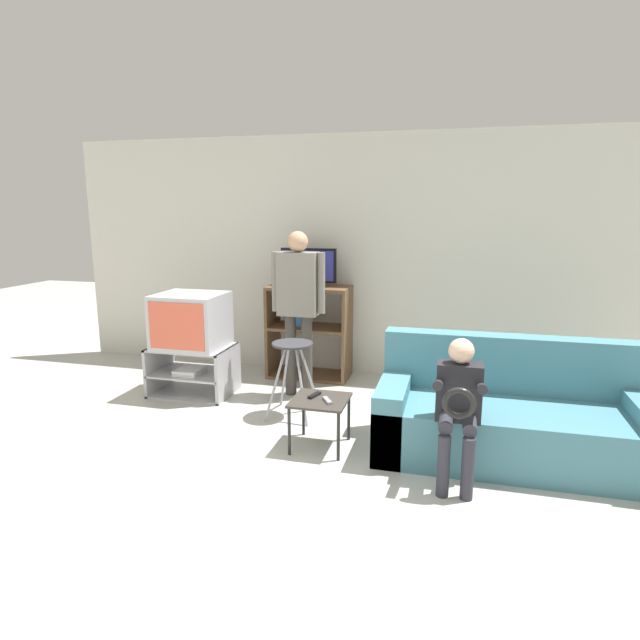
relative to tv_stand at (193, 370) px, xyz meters
The scene contains 13 objects.
ground_plane 2.52m from the tv_stand, 58.82° to the right, with size 18.00×18.00×0.00m, color #B7B7AD.
wall_back 2.02m from the tv_stand, 40.96° to the left, with size 6.40×0.06×2.60m.
tv_stand is the anchor object (origin of this frame).
television_main 0.51m from the tv_stand, 87.59° to the left, with size 0.64×0.58×0.53m.
media_shelf 1.31m from the tv_stand, 40.54° to the left, with size 0.88×0.45×1.01m.
television_flat 1.60m from the tv_stand, 40.84° to the left, with size 0.61×0.20×0.41m.
folding_stool 1.22m from the tv_stand, 14.80° to the right, with size 0.40×0.45×0.67m.
snack_table 1.77m from the tv_stand, 29.66° to the right, with size 0.42×0.42×0.39m.
remote_control_black 1.71m from the tv_stand, 29.28° to the right, with size 0.04×0.14×0.02m, color black.
remote_control_white 1.86m from the tv_stand, 29.74° to the right, with size 0.04×0.14×0.02m, color gray.
couch 3.02m from the tv_stand, 12.54° to the right, with size 1.96×0.85×0.86m.
person_standing_adult 1.29m from the tv_stand, 12.42° to the left, with size 0.53×0.20×1.61m.
person_seated_child 2.83m from the tv_stand, 24.30° to the right, with size 0.33×0.43×0.98m.
Camera 1 is at (1.22, -2.48, 1.82)m, focal length 30.00 mm.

